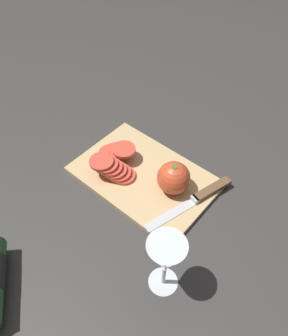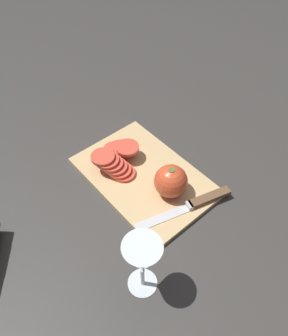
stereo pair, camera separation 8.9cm
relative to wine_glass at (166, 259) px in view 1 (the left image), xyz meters
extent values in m
plane|color=#383533|center=(0.14, -0.19, -0.11)|extent=(3.00, 3.00, 0.00)
cube|color=tan|center=(0.23, -0.20, -0.11)|extent=(0.38, 0.25, 0.01)
cylinder|color=silver|center=(0.00, 0.00, -0.11)|extent=(0.07, 0.07, 0.00)
cylinder|color=silver|center=(0.00, 0.00, -0.08)|extent=(0.01, 0.01, 0.07)
cone|color=silver|center=(0.00, 0.00, 0.00)|extent=(0.08, 0.08, 0.10)
cone|color=beige|center=(0.00, 0.00, -0.03)|extent=(0.02, 0.02, 0.03)
sphere|color=#DB4C28|center=(0.14, -0.21, -0.06)|extent=(0.09, 0.09, 0.09)
cylinder|color=#47702D|center=(0.14, -0.21, -0.02)|extent=(0.02, 0.02, 0.01)
cube|color=silver|center=(0.09, -0.14, -0.10)|extent=(0.07, 0.15, 0.00)
cube|color=silver|center=(0.07, -0.22, -0.09)|extent=(0.03, 0.02, 0.01)
cube|color=brown|center=(0.05, -0.27, -0.09)|extent=(0.06, 0.12, 0.01)
cylinder|color=#DB4C38|center=(0.27, -0.16, -0.10)|extent=(0.07, 0.07, 0.01)
cylinder|color=#DB4C38|center=(0.28, -0.15, -0.09)|extent=(0.07, 0.07, 0.01)
cylinder|color=#DB4C38|center=(0.29, -0.15, -0.08)|extent=(0.07, 0.07, 0.01)
cylinder|color=#DB4C38|center=(0.30, -0.14, -0.07)|extent=(0.07, 0.07, 0.01)
cylinder|color=#DB4C38|center=(0.31, -0.13, -0.06)|extent=(0.07, 0.07, 0.01)
cylinder|color=#DB4C38|center=(0.32, -0.13, -0.05)|extent=(0.07, 0.07, 0.01)
cylinder|color=#DB4C38|center=(0.35, -0.20, -0.10)|extent=(0.07, 0.07, 0.01)
cylinder|color=#DB4C38|center=(0.34, -0.20, -0.09)|extent=(0.07, 0.07, 0.01)
cylinder|color=#DB4C38|center=(0.33, -0.20, -0.08)|extent=(0.07, 0.07, 0.01)
cylinder|color=#DB4C38|center=(0.32, -0.21, -0.07)|extent=(0.07, 0.07, 0.01)
cylinder|color=#DB4C38|center=(0.31, -0.21, -0.06)|extent=(0.07, 0.07, 0.01)
camera|label=1|loc=(-0.15, 0.24, 0.60)|focal=35.00mm
camera|label=2|loc=(-0.22, 0.18, 0.60)|focal=35.00mm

